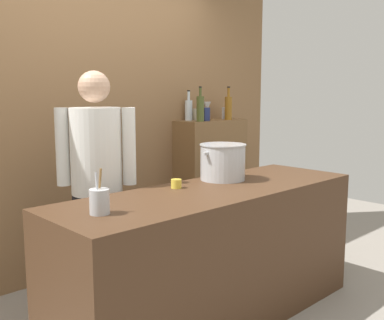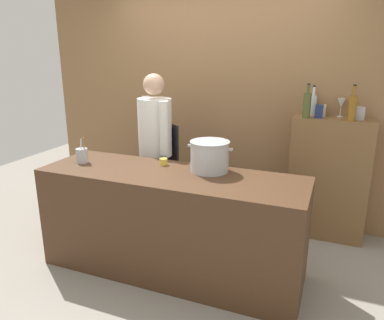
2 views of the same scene
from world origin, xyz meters
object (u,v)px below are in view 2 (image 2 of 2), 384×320
Objects in this scene: utensil_crock at (82,155)px; wine_glass_tall at (341,104)px; wine_bottle_olive at (307,105)px; wine_bottle_amber at (352,107)px; spice_tin_cream at (322,110)px; spice_tin_navy at (319,111)px; wine_bottle_clear at (313,104)px; butter_jar at (163,162)px; spice_tin_silver at (361,113)px; chef at (156,143)px; stockpot_large at (210,156)px.

wine_glass_tall is at bearing 31.81° from utensil_crock.
wine_bottle_olive is 0.40m from wine_bottle_amber.
spice_tin_cream is at bearing 146.71° from wine_bottle_amber.
wine_bottle_clear is at bearing 115.92° from spice_tin_navy.
butter_jar is 0.21× the size of wine_bottle_olive.
wine_glass_tall is 1.59× the size of spice_tin_cream.
butter_jar is 1.48m from wine_bottle_olive.
butter_jar is at bearing -136.12° from wine_bottle_clear.
wine_bottle_clear reaches higher than utensil_crock.
wine_glass_tall is (2.11, 1.31, 0.41)m from utensil_crock.
wine_bottle_clear is 0.11m from spice_tin_cream.
wine_bottle_olive reaches higher than wine_bottle_clear.
utensil_crock is at bearing -152.39° from spice_tin_silver.
chef reaches higher than wine_bottle_olive.
wine_bottle_amber is (1.50, 0.90, 0.44)m from butter_jar.
wine_bottle_amber is at bearing -9.55° from spice_tin_navy.
wine_bottle_olive reaches higher than butter_jar.
wine_bottle_clear is 0.46m from spice_tin_silver.
spice_tin_cream is at bearing -119.39° from chef.
chef is 23.71× the size of butter_jar.
wine_bottle_olive is 2.70× the size of spice_tin_silver.
spice_tin_cream is (-0.17, -0.03, -0.07)m from wine_glass_tall.
spice_tin_silver is at bearing -32.62° from wine_glass_tall.
utensil_crock is 2.27m from spice_tin_navy.
spice_tin_silver reaches higher than utensil_crock.
spice_tin_cream is 0.36m from spice_tin_silver.
spice_tin_cream is (1.54, 0.61, 0.34)m from chef.
spice_tin_cream is at bearing -14.20° from wine_bottle_clear.
wine_bottle_amber is 2.92× the size of spice_tin_cream.
butter_jar is 1.68m from spice_tin_cream.
wine_bottle_olive is (0.67, 0.90, 0.34)m from stockpot_large.
wine_bottle_olive is 0.14m from spice_tin_navy.
wine_bottle_clear is 0.21m from wine_bottle_olive.
wine_glass_tall is 0.26m from spice_tin_navy.
utensil_crock is at bearing -170.20° from stockpot_large.
butter_jar is at bearing 16.36° from utensil_crock.
stockpot_large is 1.26m from spice_tin_navy.
wine_bottle_amber is 2.59× the size of spice_tin_navy.
butter_jar is (0.31, -0.46, -0.04)m from chef.
utensil_crock is at bearing -148.19° from wine_glass_tall.
chef reaches higher than wine_glass_tall.
wine_bottle_clear is 2.30× the size of spice_tin_navy.
wine_bottle_amber is at bearing -130.63° from spice_tin_silver.
butter_jar is at bearing -140.93° from wine_bottle_olive.
spice_tin_navy is (1.92, 1.15, 0.34)m from utensil_crock.
wine_glass_tall reaches higher than spice_tin_silver.
spice_tin_navy is at bearing 30.94° from utensil_crock.
spice_tin_silver is at bearing -13.34° from spice_tin_cream.
wine_bottle_clear reaches higher than butter_jar.
wine_bottle_amber reaches higher than utensil_crock.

